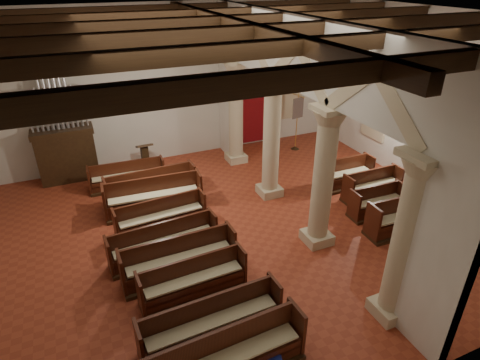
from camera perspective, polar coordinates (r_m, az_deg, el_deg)
name	(u,v)px	position (r m, az deg, el deg)	size (l,w,h in m)	color
floor	(239,228)	(12.33, -0.12, -6.87)	(14.00, 14.00, 0.00)	maroon
ceiling	(239,18)	(10.17, -0.16, 22.09)	(14.00, 14.00, 0.00)	black
wall_back	(179,84)	(16.32, -8.72, 13.30)	(14.00, 0.02, 6.00)	silver
wall_front	(398,274)	(6.57, 21.54, -12.35)	(14.00, 0.02, 6.00)	silver
wall_right	(433,105)	(14.95, 25.71, 9.53)	(0.02, 12.00, 6.00)	silver
ceiling_beams	(239,26)	(10.19, -0.16, 21.08)	(13.80, 11.80, 0.30)	#322010
arcade	(298,108)	(11.49, 8.26, 10.06)	(0.90, 11.90, 6.00)	tan
window_right_a	(464,144)	(14.30, 29.28, 4.50)	(0.03, 1.00, 2.20)	#35795F
window_right_b	(377,108)	(16.82, 18.96, 9.72)	(0.03, 1.00, 2.20)	#35795F
window_back	(289,91)	(18.38, 7.01, 12.47)	(1.00, 0.03, 2.20)	#35795F
pipe_organ	(65,145)	(15.85, -23.65, 4.57)	(2.10, 0.85, 4.40)	#322010
lectern	(146,163)	(15.43, -13.24, 2.42)	(0.59, 0.60, 1.41)	#382312
dossal_curtain	(259,118)	(17.95, 2.70, 8.81)	(1.80, 0.07, 2.17)	maroon
processional_banner	(296,132)	(17.51, 8.00, 6.84)	(0.56, 0.72, 2.49)	#322010
hymnal_box_b	(216,278)	(10.21, -3.37, -13.70)	(0.31, 0.26, 0.31)	navy
hymnal_box_c	(187,228)	(11.98, -7.52, -6.84)	(0.30, 0.24, 0.30)	navy
tube_heater_a	(212,339)	(9.05, -4.04, -21.58)	(0.11, 0.11, 1.13)	silver
tube_heater_b	(186,312)	(9.60, -7.65, -18.13)	(0.09, 0.09, 0.92)	white
nave_pew_1	(212,327)	(9.00, -3.98, -20.17)	(3.11, 0.84, 1.05)	#322010
nave_pew_2	(194,284)	(9.97, -6.60, -14.53)	(2.63, 0.79, 1.01)	#322010
nave_pew_3	(180,264)	(10.53, -8.55, -11.75)	(2.94, 0.80, 1.10)	#322010
nave_pew_4	(164,247)	(11.21, -10.70, -9.32)	(3.00, 0.89, 1.02)	#322010
nave_pew_5	(161,220)	(12.32, -11.11, -5.64)	(2.76, 0.85, 1.00)	#322010
nave_pew_6	(154,201)	(13.26, -12.08, -2.89)	(3.14, 0.97, 1.15)	#322010
nave_pew_7	(152,192)	(13.80, -12.40, -1.64)	(3.02, 0.88, 1.14)	#322010
nave_pew_8	(128,179)	(14.96, -15.68, 0.12)	(2.67, 0.76, 0.96)	#322010
aisle_pew_0	(402,221)	(12.92, 22.10, -5.43)	(2.31, 0.84, 1.12)	#322010
aisle_pew_1	(377,206)	(13.52, 18.84, -3.45)	(1.85, 0.71, 0.99)	#322010
aisle_pew_2	(372,189)	(14.40, 18.23, -1.29)	(2.12, 0.70, 1.03)	#322010
aisle_pew_3	(344,178)	(14.84, 14.55, 0.26)	(2.15, 0.73, 1.08)	#322010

